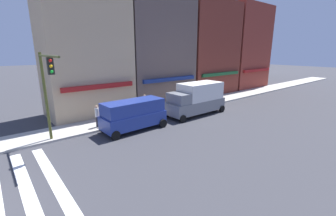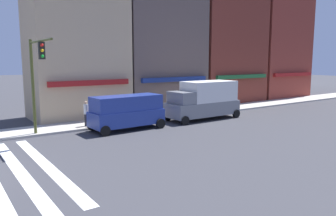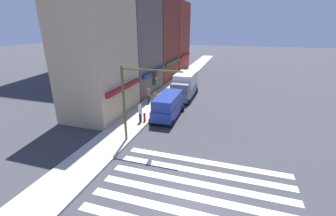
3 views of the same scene
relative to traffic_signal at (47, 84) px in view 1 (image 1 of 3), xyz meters
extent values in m
cube|color=silver|center=(-2.25, -5.33, -4.08)|extent=(0.54, 10.80, 0.01)
cube|color=silver|center=(-1.10, -5.33, -4.08)|extent=(0.54, 10.80, 0.01)
cube|color=tan|center=(4.72, 6.17, 2.55)|extent=(7.50, 5.00, 13.26)
cube|color=maroon|center=(4.72, 3.52, -1.08)|extent=(6.38, 0.30, 0.40)
cube|color=brown|center=(12.77, 6.17, 3.13)|extent=(8.25, 5.00, 14.42)
cube|color=navy|center=(12.77, 3.52, -1.08)|extent=(7.02, 0.30, 0.40)
cube|color=maroon|center=(21.55, 6.17, 2.10)|extent=(8.66, 5.00, 12.36)
cube|color=#1E592D|center=(21.55, 3.52, -1.08)|extent=(7.36, 0.30, 0.40)
cube|color=maroon|center=(30.51, 6.17, 2.36)|extent=(8.43, 5.00, 12.89)
cube|color=maroon|center=(30.51, 3.52, -1.08)|extent=(7.16, 0.30, 0.40)
cylinder|color=#474C1E|center=(0.00, 1.07, -1.10)|extent=(0.18, 0.18, 5.96)
cylinder|color=#474C1E|center=(0.00, -1.18, 1.68)|extent=(0.12, 4.49, 0.12)
cube|color=black|center=(0.00, -1.41, 1.15)|extent=(0.32, 0.24, 0.95)
sphere|color=red|center=(0.00, -1.54, 1.45)|extent=(0.18, 0.18, 0.18)
sphere|color=#EAAD14|center=(0.00, -1.54, 1.15)|extent=(0.18, 0.18, 0.18)
sphere|color=green|center=(0.00, -1.54, 0.85)|extent=(0.18, 0.18, 0.18)
cube|color=navy|center=(5.59, -0.63, -3.24)|extent=(5.05, 2.13, 1.00)
cube|color=navy|center=(5.59, -0.63, -2.24)|extent=(4.80, 1.97, 1.00)
cylinder|color=black|center=(3.49, 0.37, -3.74)|extent=(0.68, 0.22, 0.68)
cylinder|color=black|center=(3.49, -1.63, -3.74)|extent=(0.68, 0.22, 0.68)
cylinder|color=black|center=(7.68, 0.37, -3.74)|extent=(0.68, 0.22, 0.68)
cylinder|color=black|center=(7.68, -1.63, -3.74)|extent=(0.68, 0.22, 0.68)
cube|color=slate|center=(12.46, -0.63, -3.19)|extent=(6.21, 2.22, 1.10)
cube|color=silver|center=(13.08, -0.63, -1.84)|extent=(4.35, 2.21, 1.60)
cube|color=slate|center=(10.47, -0.63, -2.19)|extent=(1.74, 2.09, 0.90)
cylinder|color=black|center=(9.76, 0.47, -3.74)|extent=(0.68, 0.22, 0.68)
cylinder|color=black|center=(9.76, -1.73, -3.74)|extent=(0.68, 0.22, 0.68)
cylinder|color=black|center=(15.15, 0.47, -3.74)|extent=(0.68, 0.22, 0.68)
cylinder|color=black|center=(15.15, -1.73, -3.74)|extent=(0.68, 0.22, 0.68)
cylinder|color=#23232D|center=(7.46, 1.40, -3.51)|extent=(0.26, 0.26, 0.85)
cylinder|color=orange|center=(7.46, 1.40, -2.73)|extent=(0.32, 0.32, 0.70)
sphere|color=tan|center=(7.46, 1.40, -2.27)|extent=(0.22, 0.22, 0.22)
cylinder|color=#23232D|center=(3.47, 1.39, -3.51)|extent=(0.26, 0.26, 0.85)
cylinder|color=silver|center=(3.47, 1.39, -2.73)|extent=(0.32, 0.32, 0.70)
sphere|color=tan|center=(3.47, 1.39, -2.27)|extent=(0.22, 0.22, 0.22)
cylinder|color=#23232D|center=(8.80, 2.70, -3.51)|extent=(0.26, 0.26, 0.85)
cylinder|color=slate|center=(8.80, 2.70, -2.73)|extent=(0.32, 0.32, 0.70)
sphere|color=tan|center=(8.80, 2.70, -2.27)|extent=(0.22, 0.22, 0.22)
cylinder|color=red|center=(3.67, 1.07, -3.61)|extent=(0.20, 0.20, 0.65)
sphere|color=red|center=(3.67, 1.07, -3.21)|extent=(0.24, 0.24, 0.24)
camera|label=1|loc=(-2.91, -15.25, 2.01)|focal=24.00mm
camera|label=2|loc=(-4.82, -20.23, 0.63)|focal=35.00mm
camera|label=3|loc=(-14.13, -6.82, 4.51)|focal=24.00mm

